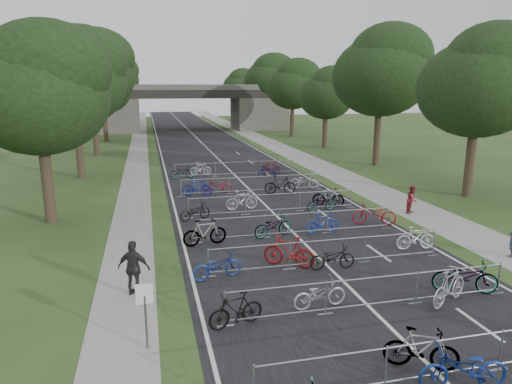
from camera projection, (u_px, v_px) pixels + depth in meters
ground at (443, 379)px, 10.79m from camera, size 200.00×200.00×0.00m
road at (200, 141)px, 58.15m from camera, size 11.00×140.00×0.01m
sidewalk_right at (260, 139)px, 59.97m from camera, size 3.00×140.00×0.01m
sidewalk_left at (139, 142)px, 56.45m from camera, size 2.00×140.00×0.01m
lane_markings at (200, 141)px, 58.15m from camera, size 0.12×140.00×0.00m
overpass_bridge at (188, 107)px, 71.56m from camera, size 31.00×8.00×7.05m
park_sign at (145, 304)px, 11.80m from camera, size 0.45×0.06×1.83m
tree_left_0 at (40, 92)px, 21.82m from camera, size 6.72×6.72×10.25m
tree_right_0 at (481, 84)px, 27.28m from camera, size 7.17×7.17×10.93m
tree_left_1 at (75, 79)px, 33.01m from camera, size 7.56×7.56×11.53m
tree_right_1 at (382, 73)px, 38.43m from camera, size 8.18×8.18×12.47m
tree_left_2 at (92, 72)px, 44.19m from camera, size 8.40×8.40×12.81m
tree_right_2 at (327, 94)px, 50.24m from camera, size 6.16×6.16×9.39m
tree_left_3 at (103, 89)px, 55.92m from camera, size 6.72×6.72×10.25m
tree_right_3 at (294, 85)px, 61.39m from camera, size 7.17×7.17×10.93m
tree_left_4 at (110, 83)px, 67.11m from camera, size 7.56×7.56×11.53m
tree_right_4 at (270, 79)px, 72.53m from camera, size 8.18×8.18×12.47m
tree_left_5 at (115, 78)px, 78.29m from camera, size 8.40×8.40×12.81m
tree_right_5 at (253, 91)px, 84.34m from camera, size 6.16×6.16×9.39m
tree_left_6 at (119, 88)px, 90.03m from camera, size 6.72×6.72×10.25m
tree_right_6 at (240, 86)px, 95.49m from camera, size 7.17×7.17×10.93m
barrier_row_0 at (445, 359)px, 10.66m from camera, size 9.70×0.08×1.10m
barrier_row_1 at (372, 293)px, 14.07m from camera, size 9.70×0.08×1.10m
barrier_row_2 at (328, 253)px, 17.48m from camera, size 9.70×0.08×1.10m
barrier_row_3 at (296, 224)px, 21.08m from camera, size 9.70×0.08×1.10m
barrier_row_4 at (273, 203)px, 24.87m from camera, size 9.70×0.08×1.10m
barrier_row_5 at (253, 185)px, 29.61m from camera, size 9.70×0.08×1.10m
barrier_row_6 at (235, 169)px, 35.29m from camera, size 9.70×0.08×1.10m
bike_1 at (421, 349)px, 11.07m from camera, size 1.83×1.27×1.08m
bike_2 at (464, 369)px, 10.27m from camera, size 2.16×1.04×1.09m
bike_4 at (236, 310)px, 13.07m from camera, size 1.77×0.89×1.02m
bike_5 at (320, 294)px, 14.17m from camera, size 1.84×0.82×0.94m
bike_6 at (450, 287)px, 14.40m from camera, size 2.00×1.39×1.18m
bike_7 at (465, 277)px, 15.22m from camera, size 2.23×1.48×1.11m
bike_8 at (217, 266)px, 16.35m from camera, size 1.94×1.01×0.97m
bike_9 at (289, 252)px, 17.40m from camera, size 2.02×1.59×1.22m
bike_10 at (332, 258)px, 17.18m from camera, size 1.79×0.68×0.93m
bike_11 at (416, 238)px, 19.23m from camera, size 1.75×0.64×1.03m
bike_12 at (205, 233)px, 19.75m from camera, size 2.01×0.83×1.17m
bike_13 at (273, 226)px, 20.92m from camera, size 2.05×1.19×1.02m
bike_14 at (322, 223)px, 21.46m from camera, size 1.64×0.50×0.98m
bike_15 at (374, 214)px, 22.67m from camera, size 2.28×1.44×1.13m
bike_16 at (195, 211)px, 23.56m from camera, size 1.83×1.25×0.91m
bike_17 at (242, 200)px, 25.46m from camera, size 1.86×0.63×1.10m
bike_18 at (321, 203)px, 25.20m from camera, size 1.87×0.99×0.93m
bike_19 at (328, 197)px, 26.25m from camera, size 1.87×1.28×1.10m
bike_20 at (197, 187)px, 28.77m from camera, size 1.94×0.80×1.13m
bike_21 at (218, 186)px, 29.34m from camera, size 2.01×0.95×1.02m
bike_22 at (280, 185)px, 29.19m from camera, size 2.09×0.88×1.21m
bike_23 at (304, 181)px, 30.99m from camera, size 1.98×1.41×0.99m
bike_24 at (182, 172)px, 34.22m from camera, size 1.95×1.05×0.97m
bike_25 at (200, 169)px, 35.42m from camera, size 1.69×0.57×1.00m
bike_26 at (269, 170)px, 35.21m from camera, size 1.80×0.83×0.91m
bike_27 at (271, 168)px, 36.09m from camera, size 1.63×0.53×0.97m
pedestrian_b at (412, 200)px, 24.79m from camera, size 0.94×0.91×1.52m
pedestrian_c at (134, 268)px, 14.97m from camera, size 1.19×0.83×1.87m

